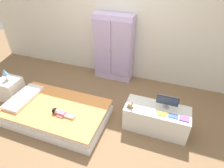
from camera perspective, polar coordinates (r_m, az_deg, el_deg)
name	(u,v)px	position (r m, az deg, el deg)	size (l,w,h in m)	color
ground_plane	(93,120)	(3.31, -5.76, -10.73)	(10.00, 10.00, 0.02)	brown
back_wall	(123,14)	(3.90, 3.22, 20.25)	(6.40, 0.05, 2.70)	silver
bed	(57,113)	(3.35, -16.29, -8.28)	(1.66, 0.99, 0.25)	white
pillow	(24,97)	(3.61, -25.03, -3.65)	(0.32, 0.71, 0.06)	white
doll	(59,112)	(3.10, -15.67, -8.26)	(0.39, 0.13, 0.10)	#D6668E
nightstand	(11,89)	(4.07, -28.15, -1.36)	(0.37, 0.37, 0.42)	silver
table_lamp	(5,73)	(3.89, -29.62, 2.99)	(0.11, 0.11, 0.23)	#B7B2AD
wardrobe	(114,48)	(3.99, 0.48, 10.69)	(0.80, 0.32, 1.40)	silver
tv_stand	(156,118)	(3.09, 13.08, -10.07)	(0.97, 0.42, 0.42)	silver
tv_monitor	(167,101)	(2.92, 16.35, -4.90)	(0.32, 0.10, 0.21)	#99999E
rocking_horse_toy	(131,104)	(2.85, 5.67, -6.16)	(0.11, 0.04, 0.13)	#8E6642
book_yellow	(162,114)	(2.87, 14.81, -8.59)	(0.15, 0.09, 0.01)	gold
book_blue	(173,116)	(2.88, 17.97, -9.23)	(0.14, 0.09, 0.01)	blue
book_purple	(184,119)	(2.89, 20.95, -9.72)	(0.14, 0.10, 0.02)	#8E51B2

